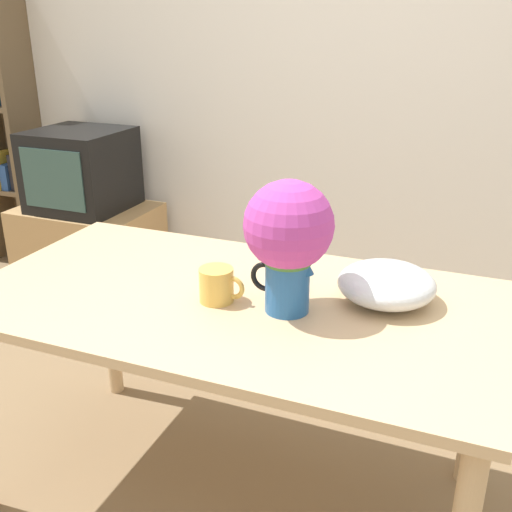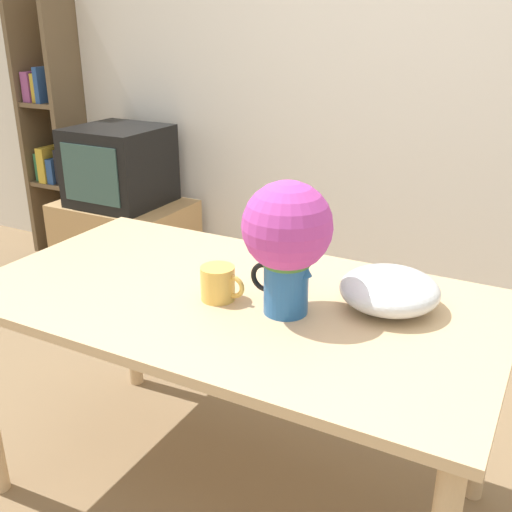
% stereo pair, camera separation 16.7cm
% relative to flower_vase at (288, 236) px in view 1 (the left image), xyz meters
% --- Properties ---
extents(wall_back, '(8.00, 0.05, 2.60)m').
position_rel_flower_vase_xyz_m(wall_back, '(-0.10, 1.65, 0.32)').
color(wall_back, silver).
rests_on(wall_back, ground_plane).
extents(table, '(1.58, 0.86, 0.75)m').
position_rel_flower_vase_xyz_m(table, '(-0.19, 0.03, -0.32)').
color(table, tan).
rests_on(table, ground_plane).
extents(flower_vase, '(0.25, 0.25, 0.38)m').
position_rel_flower_vase_xyz_m(flower_vase, '(0.00, 0.00, 0.00)').
color(flower_vase, '#235B9E').
rests_on(flower_vase, table).
extents(coffee_mug, '(0.14, 0.10, 0.10)m').
position_rel_flower_vase_xyz_m(coffee_mug, '(-0.21, -0.02, -0.17)').
color(coffee_mug, gold).
rests_on(coffee_mug, table).
extents(white_bowl, '(0.28, 0.28, 0.11)m').
position_rel_flower_vase_xyz_m(white_bowl, '(0.25, 0.16, -0.17)').
color(white_bowl, silver).
rests_on(white_bowl, table).
extents(tv_stand, '(0.77, 0.54, 0.50)m').
position_rel_flower_vase_xyz_m(tv_stand, '(-1.69, 1.29, -0.73)').
color(tv_stand, tan).
rests_on(tv_stand, ground_plane).
extents(tv_set, '(0.50, 0.50, 0.45)m').
position_rel_flower_vase_xyz_m(tv_set, '(-1.69, 1.28, -0.26)').
color(tv_set, black).
rests_on(tv_set, tv_stand).
extents(bookshelf, '(0.35, 0.28, 1.74)m').
position_rel_flower_vase_xyz_m(bookshelf, '(-2.41, 1.51, -0.13)').
color(bookshelf, brown).
rests_on(bookshelf, ground_plane).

